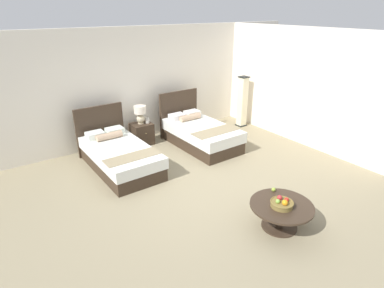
# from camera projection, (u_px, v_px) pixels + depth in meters

# --- Properties ---
(ground_plane) EXTENTS (10.24, 9.48, 0.02)m
(ground_plane) POSITION_uv_depth(u_px,v_px,m) (203.00, 183.00, 6.40)
(ground_plane) COLOR gray
(wall_back) EXTENTS (10.24, 0.12, 2.82)m
(wall_back) POSITION_uv_depth(u_px,v_px,m) (134.00, 86.00, 8.05)
(wall_back) COLOR white
(wall_back) RESTS_ON ground
(wall_side_right) EXTENTS (0.12, 5.08, 2.82)m
(wall_side_right) POSITION_uv_depth(u_px,v_px,m) (302.00, 87.00, 7.89)
(wall_side_right) COLOR white
(wall_side_right) RESTS_ON ground
(bed_near_window) EXTENTS (1.16, 2.17, 1.16)m
(bed_near_window) POSITION_uv_depth(u_px,v_px,m) (119.00, 155.00, 6.90)
(bed_near_window) COLOR #392A1E
(bed_near_window) RESTS_ON ground
(bed_near_corner) EXTENTS (1.17, 2.08, 1.20)m
(bed_near_corner) POSITION_uv_depth(u_px,v_px,m) (200.00, 133.00, 8.03)
(bed_near_corner) COLOR #392A1E
(bed_near_corner) RESTS_ON ground
(nightstand) EXTENTS (0.50, 0.48, 0.55)m
(nightstand) POSITION_uv_depth(u_px,v_px,m) (142.00, 134.00, 8.11)
(nightstand) COLOR #392A1E
(nightstand) RESTS_ON ground
(table_lamp) EXTENTS (0.30, 0.30, 0.45)m
(table_lamp) POSITION_uv_depth(u_px,v_px,m) (140.00, 113.00, 7.91)
(table_lamp) COLOR beige
(table_lamp) RESTS_ON nightstand
(vase) EXTENTS (0.10, 0.10, 0.15)m
(vase) POSITION_uv_depth(u_px,v_px,m) (147.00, 120.00, 8.02)
(vase) COLOR silver
(vase) RESTS_ON nightstand
(coffee_table) EXTENTS (0.98, 0.98, 0.42)m
(coffee_table) POSITION_uv_depth(u_px,v_px,m) (281.00, 210.00, 4.99)
(coffee_table) COLOR #392A1E
(coffee_table) RESTS_ON ground
(fruit_bowl) EXTENTS (0.35, 0.35, 0.16)m
(fruit_bowl) POSITION_uv_depth(u_px,v_px,m) (282.00, 203.00, 4.88)
(fruit_bowl) COLOR olive
(fruit_bowl) RESTS_ON coffee_table
(loose_apple) EXTENTS (0.07, 0.07, 0.07)m
(loose_apple) POSITION_uv_depth(u_px,v_px,m) (274.00, 190.00, 5.30)
(loose_apple) COLOR #91AF3A
(loose_apple) RESTS_ON coffee_table
(floor_lamp_corner) EXTENTS (0.25, 0.25, 1.45)m
(floor_lamp_corner) POSITION_uv_depth(u_px,v_px,m) (242.00, 102.00, 9.20)
(floor_lamp_corner) COLOR black
(floor_lamp_corner) RESTS_ON ground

